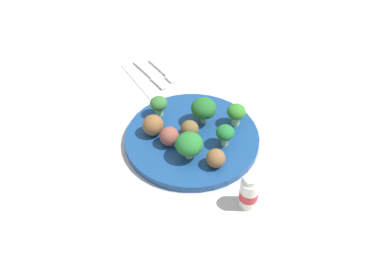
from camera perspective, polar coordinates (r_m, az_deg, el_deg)
name	(u,v)px	position (r m, az deg, el deg)	size (l,w,h in m)	color
ground_plane	(192,141)	(0.85, 0.00, -1.79)	(4.00, 4.00, 0.00)	#B2B2AD
plate	(192,138)	(0.84, 0.00, -1.40)	(0.28, 0.28, 0.02)	navy
broccoli_floret_mid_right	(204,109)	(0.84, 1.68, 2.78)	(0.05, 0.05, 0.06)	#9BBE77
broccoli_floret_front_left	(236,113)	(0.85, 6.28, 2.16)	(0.04, 0.04, 0.05)	#9BC377
broccoli_floret_far_rim	(159,104)	(0.87, -4.75, 3.37)	(0.04, 0.04, 0.05)	#92CE75
broccoli_floret_near_rim	(225,133)	(0.80, 4.71, -0.74)	(0.04, 0.04, 0.05)	#9FBD7F
broccoli_floret_mid_left	(189,144)	(0.77, -0.40, -2.33)	(0.05, 0.05, 0.06)	#A2C56D
meatball_mid_left	(153,125)	(0.83, -5.54, 0.40)	(0.04, 0.04, 0.04)	brown
meatball_near_rim	(190,129)	(0.82, -0.33, -0.18)	(0.04, 0.04, 0.04)	brown
meatball_front_left	(216,158)	(0.77, 3.43, -4.28)	(0.04, 0.04, 0.04)	brown
meatball_mid_right	(169,136)	(0.81, -3.30, -1.08)	(0.04, 0.04, 0.04)	brown
napkin	(156,74)	(1.04, -5.11, 7.69)	(0.17, 0.12, 0.01)	white
fork	(164,71)	(1.04, -4.01, 8.02)	(0.12, 0.03, 0.01)	silver
knife	(151,75)	(1.02, -5.81, 7.42)	(0.15, 0.03, 0.01)	silver
yogurt_bottle	(249,193)	(0.72, 8.06, -9.08)	(0.03, 0.03, 0.07)	white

